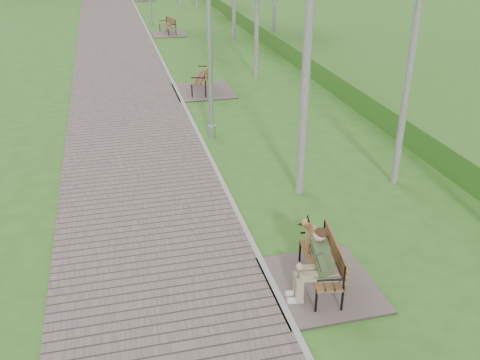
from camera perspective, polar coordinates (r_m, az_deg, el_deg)
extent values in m
plane|color=#366821|center=(11.95, -1.94, -0.30)|extent=(120.00, 120.00, 0.00)
cube|color=#655751|center=(32.41, -13.57, 16.08)|extent=(3.50, 67.00, 0.04)
cube|color=#999993|center=(32.48, -10.37, 16.40)|extent=(0.10, 67.00, 0.05)
cube|color=#4C8C2E|center=(34.03, 11.32, 16.71)|extent=(14.00, 70.00, 1.60)
cube|color=#655751|center=(8.86, 8.65, -10.93)|extent=(1.69, 1.87, 0.04)
cube|color=brown|center=(8.61, 8.52, -8.86)|extent=(0.64, 1.46, 0.04)
cube|color=brown|center=(8.52, 10.12, -7.35)|extent=(0.26, 1.39, 0.31)
cube|color=#655751|center=(18.48, -3.91, 9.45)|extent=(1.94, 2.15, 0.04)
cube|color=brown|center=(18.34, -4.11, 10.82)|extent=(0.98, 1.69, 0.04)
cube|color=brown|center=(18.23, -3.32, 11.70)|extent=(0.56, 1.54, 0.36)
cube|color=#655751|center=(28.30, -7.60, 15.17)|extent=(1.65, 1.83, 0.04)
cube|color=brown|center=(28.22, -7.75, 15.94)|extent=(0.72, 1.43, 0.04)
cube|color=brown|center=(28.26, -7.35, 16.48)|extent=(0.35, 1.34, 0.30)
cube|color=#655751|center=(41.07, -10.14, 18.39)|extent=(1.54, 1.71, 0.04)
cylinder|color=#9FA2A7|center=(14.47, -3.04, 5.24)|extent=(0.22, 0.22, 0.32)
cylinder|color=#9FA2A7|center=(13.77, -3.29, 15.15)|extent=(0.13, 0.13, 5.40)
cylinder|color=#9FA2A7|center=(30.98, -9.42, 16.23)|extent=(0.19, 0.19, 0.29)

